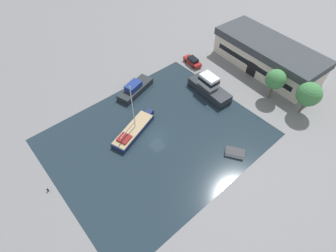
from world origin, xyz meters
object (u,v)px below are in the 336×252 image
Objects in this scene: parked_car at (192,61)px; sailboat_moored at (134,130)px; warehouse_building at (267,56)px; quay_tree_near_building at (276,79)px; small_dinghy at (235,153)px; motor_cruiser at (209,87)px; quay_tree_by_water at (309,94)px; cabin_boat at (135,88)px.

sailboat_moored is (7.82, -22.35, -0.26)m from parked_car.
warehouse_building is 2.33× the size of sailboat_moored.
sailboat_moored is at bearing -111.83° from quay_tree_near_building.
quay_tree_near_building is 1.83× the size of small_dinghy.
sailboat_moored reaches higher than warehouse_building.
motor_cruiser is at bearing 66.07° from sailboat_moored.
small_dinghy is at bearing -74.60° from quay_tree_near_building.
quay_tree_near_building reaches higher than small_dinghy.
sailboat_moored reaches higher than parked_car.
quay_tree_near_building is 0.66× the size of motor_cruiser.
sailboat_moored is at bearing -154.05° from parked_car.
small_dinghy is at bearing 14.45° from sailboat_moored.
warehouse_building reaches higher than small_dinghy.
motor_cruiser is (1.49, 17.85, 0.89)m from sailboat_moored.
quay_tree_by_water is 32.15m from sailboat_moored.
quay_tree_by_water reaches higher than cabin_boat.
small_dinghy is (4.47, -16.22, -4.26)m from quay_tree_near_building.
parked_car is 1.38× the size of small_dinghy.
parked_car is at bearing 67.96° from motor_cruiser.
motor_cruiser is at bearing -148.98° from quay_tree_by_water.
motor_cruiser reaches higher than cabin_boat.
warehouse_building is 2.77× the size of cabin_boat.
small_dinghy is at bearing -116.77° from motor_cruiser.
warehouse_building is 34.19m from sailboat_moored.
motor_cruiser reaches higher than small_dinghy.
parked_car is 25.94m from small_dinghy.
parked_car is (-24.68, -4.74, -3.72)m from quay_tree_by_water.
warehouse_building is at bearing -4.24° from motor_cruiser.
warehouse_building is 2.50× the size of motor_cruiser.
parked_car is at bearing 70.79° from cabin_boat.
warehouse_building is 6.94× the size of small_dinghy.
warehouse_building is at bearing 130.96° from quay_tree_near_building.
quay_tree_near_building is 1.33× the size of parked_car.
quay_tree_near_building is at bearing -43.53° from motor_cruiser.
small_dinghy is at bearing -111.98° from parked_car.
sailboat_moored is at bearing -92.25° from warehouse_building.
cabin_boat reaches higher than parked_car.
cabin_boat is at bearing -141.44° from quay_tree_by_water.
motor_cruiser is (-15.36, -9.24, -3.09)m from quay_tree_by_water.
small_dinghy is (13.44, -7.93, -1.12)m from motor_cruiser.
quay_tree_near_building reaches higher than parked_car.
sailboat_moored is 17.94m from motor_cruiser.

